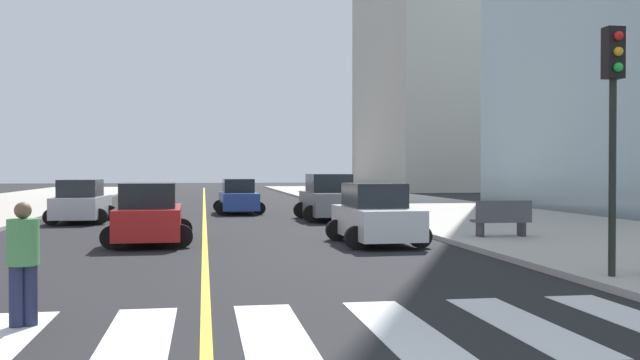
# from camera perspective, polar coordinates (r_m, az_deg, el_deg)

# --- Properties ---
(sidewalk_kerb_east) EXTENTS (10.00, 120.00, 0.15)m
(sidewalk_kerb_east) POSITION_cam_1_polar(r_m,az_deg,el_deg) (28.42, 16.22, -3.51)
(sidewalk_kerb_east) COLOR #B2ADA3
(sidewalk_kerb_east) RESTS_ON ground
(crosswalk_paint) EXTENTS (13.50, 4.00, 0.01)m
(crosswalk_paint) POSITION_cam_1_polar(r_m,az_deg,el_deg) (9.82, -9.14, -12.27)
(crosswalk_paint) COLOR silver
(crosswalk_paint) RESTS_ON ground
(lane_divider_paint) EXTENTS (0.16, 80.00, 0.01)m
(lane_divider_paint) POSITION_cam_1_polar(r_m,az_deg,el_deg) (45.62, -9.28, -1.93)
(lane_divider_paint) COLOR yellow
(lane_divider_paint) RESTS_ON ground
(parking_garage_concrete) EXTENTS (18.00, 24.00, 27.58)m
(parking_garage_concrete) POSITION_cam_1_polar(r_m,az_deg,el_deg) (81.13, 10.70, 9.06)
(parking_garage_concrete) COLOR #B2ADA3
(parking_garage_concrete) RESTS_ON ground
(car_white_nearest) EXTENTS (2.63, 4.12, 1.81)m
(car_white_nearest) POSITION_cam_1_polar(r_m,az_deg,el_deg) (21.24, 4.49, -2.88)
(car_white_nearest) COLOR silver
(car_white_nearest) RESTS_ON ground
(car_gray_second) EXTENTS (2.86, 4.55, 2.02)m
(car_gray_second) POSITION_cam_1_polar(r_m,az_deg,el_deg) (31.14, 0.77, -1.49)
(car_gray_second) COLOR slate
(car_gray_second) RESTS_ON ground
(car_blue_third) EXTENTS (2.51, 3.95, 1.74)m
(car_blue_third) POSITION_cam_1_polar(r_m,az_deg,el_deg) (35.88, -6.57, -1.39)
(car_blue_third) COLOR #2D479E
(car_blue_third) RESTS_ON ground
(car_silver_fourth) EXTENTS (2.60, 4.09, 1.80)m
(car_silver_fourth) POSITION_cam_1_polar(r_m,az_deg,el_deg) (31.16, -18.62, -1.73)
(car_silver_fourth) COLOR #B7B7BC
(car_silver_fourth) RESTS_ON ground
(car_red_fifth) EXTENTS (2.62, 4.14, 1.83)m
(car_red_fifth) POSITION_cam_1_polar(r_m,az_deg,el_deg) (21.74, -13.57, -2.78)
(car_red_fifth) COLOR red
(car_red_fifth) RESTS_ON ground
(traffic_light_near_corner) EXTENTS (0.36, 0.41, 4.84)m
(traffic_light_near_corner) POSITION_cam_1_polar(r_m,az_deg,el_deg) (14.94, 22.50, 5.85)
(traffic_light_near_corner) COLOR black
(traffic_light_near_corner) RESTS_ON sidewalk_kerb_east
(park_bench) EXTENTS (1.81, 0.59, 1.12)m
(park_bench) POSITION_cam_1_polar(r_m,az_deg,el_deg) (22.62, 14.40, -3.07)
(park_bench) COLOR #47474C
(park_bench) RESTS_ON sidewalk_kerb_east
(pedestrian_crossing) EXTENTS (0.44, 0.44, 1.77)m
(pedestrian_crossing) POSITION_cam_1_polar(r_m,az_deg,el_deg) (10.94, -22.75, -5.81)
(pedestrian_crossing) COLOR #232847
(pedestrian_crossing) RESTS_ON ground
(fire_hydrant) EXTENTS (0.26, 0.26, 0.89)m
(fire_hydrant) POSITION_cam_1_polar(r_m,az_deg,el_deg) (29.23, 6.68, -2.37)
(fire_hydrant) COLOR red
(fire_hydrant) RESTS_ON sidewalk_kerb_east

